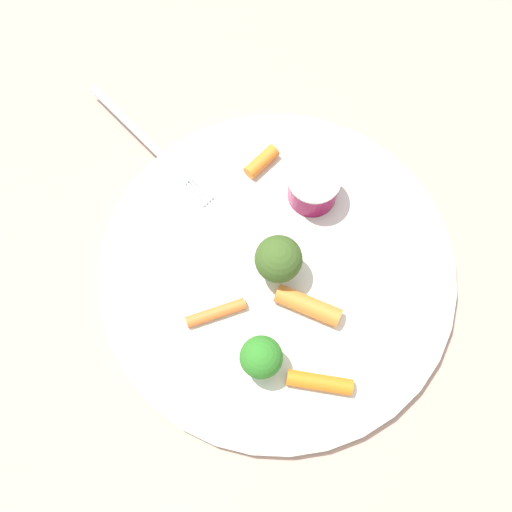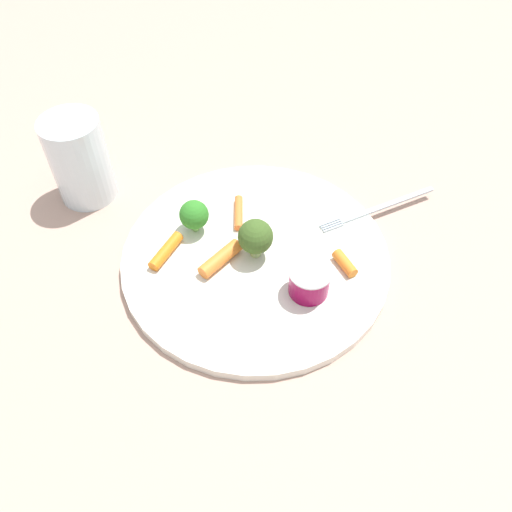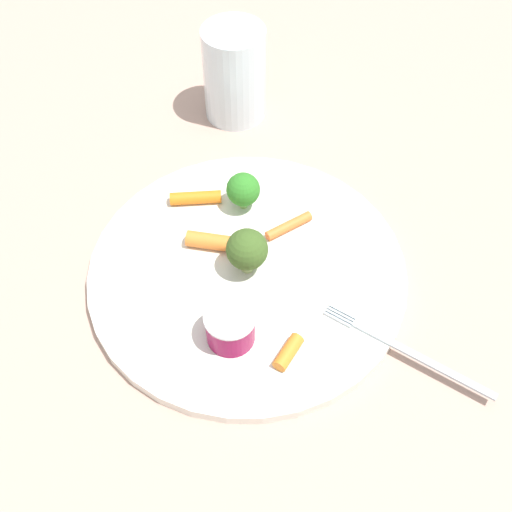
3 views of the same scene
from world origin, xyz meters
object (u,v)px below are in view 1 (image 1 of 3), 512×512
carrot_stick_1 (320,382)px  fork (151,146)px  plate (277,272)px  sauce_cup (313,187)px  broccoli_floret_1 (261,357)px  carrot_stick_0 (262,162)px  carrot_stick_3 (219,317)px  carrot_stick_2 (311,304)px  broccoli_floret_0 (278,259)px

carrot_stick_1 → fork: carrot_stick_1 is taller
plate → fork: (0.17, 0.02, 0.01)m
sauce_cup → broccoli_floret_1: 0.16m
carrot_stick_0 → carrot_stick_1: (-0.19, 0.08, 0.00)m
plate → fork: size_ratio=1.89×
broccoli_floret_1 → carrot_stick_3: 0.06m
plate → carrot_stick_3: carrot_stick_3 is taller
carrot_stick_0 → fork: 0.11m
carrot_stick_0 → carrot_stick_2: bearing=160.2°
carrot_stick_3 → fork: size_ratio=0.32×
broccoli_floret_0 → carrot_stick_3: 0.07m
carrot_stick_0 → carrot_stick_3: (-0.10, 0.12, -0.00)m
sauce_cup → carrot_stick_2: sauce_cup is taller
broccoli_floret_1 → carrot_stick_1: size_ratio=0.80×
sauce_cup → carrot_stick_0: size_ratio=1.34×
broccoli_floret_0 → carrot_stick_2: broccoli_floret_0 is taller
carrot_stick_3 → plate: bearing=-86.2°
fork → broccoli_floret_0: bearing=-173.1°
plate → carrot_stick_3: 0.07m
broccoli_floret_0 → broccoli_floret_1: size_ratio=1.18×
broccoli_floret_0 → fork: (0.17, 0.02, -0.03)m
plate → fork: 0.17m
fork → carrot_stick_1: bearing=177.4°
carrot_stick_0 → broccoli_floret_0: bearing=150.6°
broccoli_floret_1 → carrot_stick_0: (0.15, -0.11, -0.02)m
plate → carrot_stick_2: (-0.04, -0.00, 0.01)m
carrot_stick_3 → fork: carrot_stick_3 is taller
sauce_cup → carrot_stick_2: size_ratio=0.81×
sauce_cup → carrot_stick_1: (-0.14, 0.10, -0.01)m
broccoli_floret_0 → carrot_stick_3: (-0.00, 0.07, -0.02)m
sauce_cup → broccoli_floret_1: size_ratio=1.08×
broccoli_floret_1 → carrot_stick_1: bearing=-146.5°
carrot_stick_3 → fork: (0.17, -0.05, -0.00)m
broccoli_floret_0 → fork: bearing=6.9°
carrot_stick_0 → carrot_stick_2: (-0.13, 0.05, 0.00)m
broccoli_floret_0 → sauce_cup: bearing=-60.9°
fork → broccoli_floret_1: bearing=169.8°
broccoli_floret_1 → carrot_stick_3: size_ratio=0.82×
sauce_cup → fork: bearing=34.6°
broccoli_floret_0 → carrot_stick_2: size_ratio=0.89×
broccoli_floret_1 → fork: 0.23m
carrot_stick_3 → carrot_stick_0: bearing=-50.9°
plate → broccoli_floret_1: bearing=133.0°
carrot_stick_1 → carrot_stick_2: bearing=-32.0°
sauce_cup → carrot_stick_3: size_ratio=0.89×
plate → carrot_stick_1: bearing=161.9°
plate → sauce_cup: size_ratio=6.74×
broccoli_floret_0 → carrot_stick_3: broccoli_floret_0 is taller
broccoli_floret_0 → fork: broccoli_floret_0 is taller
plate → carrot_stick_3: (-0.00, 0.07, 0.01)m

